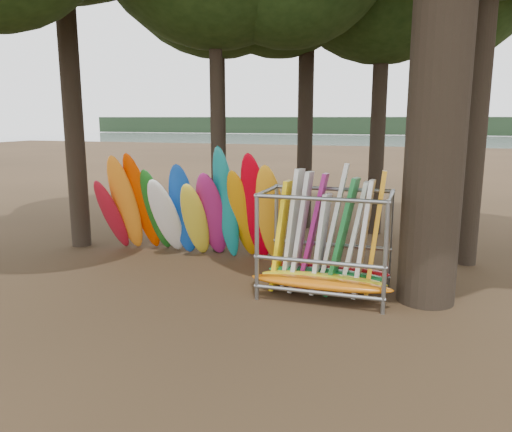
% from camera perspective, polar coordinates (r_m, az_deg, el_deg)
% --- Properties ---
extents(ground, '(120.00, 120.00, 0.00)m').
position_cam_1_polar(ground, '(11.58, -2.51, -8.18)').
color(ground, '#47331E').
rests_on(ground, ground).
extents(lake, '(160.00, 160.00, 0.00)m').
position_cam_1_polar(lake, '(70.42, 15.10, 7.68)').
color(lake, gray).
rests_on(lake, ground).
extents(far_shore, '(160.00, 4.00, 4.00)m').
position_cam_1_polar(far_shore, '(120.29, 16.55, 9.85)').
color(far_shore, black).
rests_on(far_shore, ground).
extents(kayak_row, '(5.52, 1.96, 3.27)m').
position_cam_1_polar(kayak_row, '(13.78, -7.44, 0.55)').
color(kayak_row, '#AE1426').
rests_on(kayak_row, ground).
extents(storage_rack, '(3.03, 1.58, 2.91)m').
position_cam_1_polar(storage_rack, '(10.95, 7.93, -3.50)').
color(storage_rack, gray).
rests_on(storage_rack, ground).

